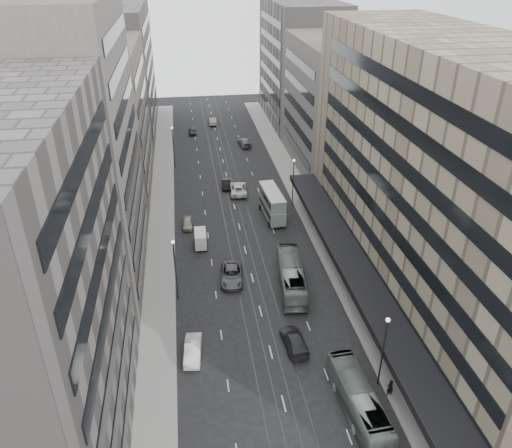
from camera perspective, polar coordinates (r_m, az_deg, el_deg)
ground at (r=54.41m, az=1.89°, el=-15.12°), size 220.00×220.00×0.00m
sidewalk_right at (r=87.03m, az=5.29°, el=3.01°), size 4.00×125.00×0.15m
sidewalk_left at (r=84.92m, az=-10.68°, el=1.92°), size 4.00×125.00×0.15m
department_store at (r=59.34m, az=21.56°, el=4.11°), size 19.20×60.00×30.00m
building_right_mid at (r=98.46m, az=9.15°, el=13.27°), size 15.00×28.00×24.00m
building_right_far at (r=126.20m, az=5.14°, el=17.82°), size 15.00×32.00×28.00m
building_left_b at (r=62.68m, az=-21.09°, el=7.52°), size 15.00×26.00×34.00m
building_left_c at (r=89.27m, az=-17.53°, el=11.04°), size 15.00×28.00×25.00m
building_left_d at (r=120.67m, az=-15.69°, el=16.42°), size 15.00×38.00×28.00m
lamp_right_near at (r=49.75m, az=14.43°, el=-13.14°), size 0.44×0.44×8.32m
lamp_right_far at (r=82.19m, az=4.28°, el=5.38°), size 0.44×0.44×8.32m
lamp_left_near at (r=60.09m, az=-9.27°, el=-4.41°), size 0.44×0.44×8.32m
lamp_left_far at (r=99.01m, az=-9.46°, el=9.20°), size 0.44×0.44×8.32m
bus_near at (r=49.37m, az=11.65°, el=-19.12°), size 3.20×11.17×3.08m
bus_far at (r=63.46m, az=4.03°, el=-5.93°), size 4.09×12.13×3.31m
double_decker at (r=79.23m, az=1.85°, el=2.38°), size 3.14×8.70×4.67m
panel_van at (r=72.38m, az=-6.36°, el=-1.65°), size 1.88×3.71×2.32m
sedan_1 at (r=54.55m, az=-7.24°, el=-14.10°), size 2.16×4.99×1.60m
sedan_2 at (r=65.03m, az=-2.79°, el=-5.81°), size 3.41×6.33×1.69m
sedan_3 at (r=55.38m, az=4.40°, el=-13.15°), size 2.60×5.55×1.57m
sedan_4 at (r=77.92m, az=-7.83°, el=0.09°), size 1.71×4.03×1.36m
sedan_5 at (r=90.57m, az=-3.45°, el=4.58°), size 1.79×4.30×1.38m
sedan_6 at (r=88.28m, az=-2.03°, el=4.07°), size 3.27×6.35×1.72m
sedan_7 at (r=111.02m, az=-1.33°, el=9.33°), size 2.74×5.75×1.62m
sedan_8 at (r=119.45m, az=-7.28°, el=10.47°), size 1.75×4.09×1.38m
sedan_9 at (r=126.15m, az=-4.94°, el=11.64°), size 1.96×4.99×1.62m
pedestrian at (r=51.69m, az=15.06°, el=-17.61°), size 0.75×0.56×1.90m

